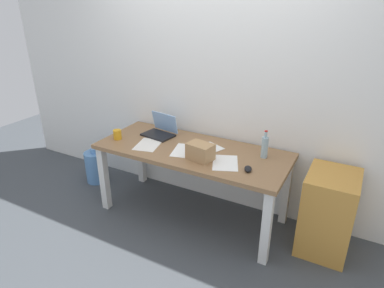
{
  "coord_description": "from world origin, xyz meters",
  "views": [
    {
      "loc": [
        1.33,
        -2.48,
        2.01
      ],
      "look_at": [
        0.0,
        0.0,
        0.77
      ],
      "focal_mm": 31.33,
      "sensor_mm": 36.0,
      "label": 1
    }
  ],
  "objects_px": {
    "desk": "(192,158)",
    "beer_bottle": "(265,147)",
    "filing_cabinet": "(328,213)",
    "water_cooler_jug": "(96,166)",
    "cardboard_box": "(200,152)",
    "coffee_mug": "(117,135)",
    "laptop_left": "(160,131)",
    "computer_mouse": "(248,169)"
  },
  "relations": [
    {
      "from": "desk",
      "to": "beer_bottle",
      "type": "height_order",
      "value": "beer_bottle"
    },
    {
      "from": "filing_cabinet",
      "to": "water_cooler_jug",
      "type": "bearing_deg",
      "value": -178.8
    },
    {
      "from": "cardboard_box",
      "to": "coffee_mug",
      "type": "xyz_separation_m",
      "value": [
        -0.92,
        0.01,
        -0.02
      ]
    },
    {
      "from": "desk",
      "to": "laptop_left",
      "type": "distance_m",
      "value": 0.49
    },
    {
      "from": "laptop_left",
      "to": "filing_cabinet",
      "type": "bearing_deg",
      "value": -1.45
    },
    {
      "from": "laptop_left",
      "to": "water_cooler_jug",
      "type": "xyz_separation_m",
      "value": [
        -0.86,
        -0.1,
        -0.58
      ]
    },
    {
      "from": "cardboard_box",
      "to": "filing_cabinet",
      "type": "distance_m",
      "value": 1.18
    },
    {
      "from": "cardboard_box",
      "to": "coffee_mug",
      "type": "height_order",
      "value": "cardboard_box"
    },
    {
      "from": "coffee_mug",
      "to": "laptop_left",
      "type": "bearing_deg",
      "value": 42.94
    },
    {
      "from": "desk",
      "to": "cardboard_box",
      "type": "relative_size",
      "value": 8.18
    },
    {
      "from": "coffee_mug",
      "to": "filing_cabinet",
      "type": "relative_size",
      "value": 0.13
    },
    {
      "from": "laptop_left",
      "to": "coffee_mug",
      "type": "xyz_separation_m",
      "value": [
        -0.31,
        -0.29,
        0.0
      ]
    },
    {
      "from": "computer_mouse",
      "to": "laptop_left",
      "type": "bearing_deg",
      "value": 141.43
    },
    {
      "from": "beer_bottle",
      "to": "coffee_mug",
      "type": "xyz_separation_m",
      "value": [
        -1.4,
        -0.28,
        -0.05
      ]
    },
    {
      "from": "cardboard_box",
      "to": "coffee_mug",
      "type": "bearing_deg",
      "value": 179.2
    },
    {
      "from": "coffee_mug",
      "to": "filing_cabinet",
      "type": "bearing_deg",
      "value": 7.14
    },
    {
      "from": "beer_bottle",
      "to": "cardboard_box",
      "type": "height_order",
      "value": "beer_bottle"
    },
    {
      "from": "laptop_left",
      "to": "water_cooler_jug",
      "type": "relative_size",
      "value": 0.82
    },
    {
      "from": "beer_bottle",
      "to": "filing_cabinet",
      "type": "relative_size",
      "value": 0.35
    },
    {
      "from": "coffee_mug",
      "to": "cardboard_box",
      "type": "bearing_deg",
      "value": -0.8
    },
    {
      "from": "coffee_mug",
      "to": "water_cooler_jug",
      "type": "bearing_deg",
      "value": 160.34
    },
    {
      "from": "water_cooler_jug",
      "to": "cardboard_box",
      "type": "bearing_deg",
      "value": -8.08
    },
    {
      "from": "laptop_left",
      "to": "desk",
      "type": "bearing_deg",
      "value": -18.83
    },
    {
      "from": "computer_mouse",
      "to": "cardboard_box",
      "type": "distance_m",
      "value": 0.44
    },
    {
      "from": "beer_bottle",
      "to": "computer_mouse",
      "type": "height_order",
      "value": "beer_bottle"
    },
    {
      "from": "desk",
      "to": "water_cooler_jug",
      "type": "bearing_deg",
      "value": 177.52
    },
    {
      "from": "water_cooler_jug",
      "to": "computer_mouse",
      "type": "bearing_deg",
      "value": -6.39
    },
    {
      "from": "desk",
      "to": "computer_mouse",
      "type": "bearing_deg",
      "value": -14.67
    },
    {
      "from": "computer_mouse",
      "to": "water_cooler_jug",
      "type": "bearing_deg",
      "value": 151.51
    },
    {
      "from": "cardboard_box",
      "to": "desk",
      "type": "bearing_deg",
      "value": 137.02
    },
    {
      "from": "cardboard_box",
      "to": "coffee_mug",
      "type": "relative_size",
      "value": 2.3
    },
    {
      "from": "laptop_left",
      "to": "cardboard_box",
      "type": "bearing_deg",
      "value": -26.53
    },
    {
      "from": "laptop_left",
      "to": "computer_mouse",
      "type": "bearing_deg",
      "value": -16.47
    },
    {
      "from": "beer_bottle",
      "to": "desk",
      "type": "bearing_deg",
      "value": -167.13
    },
    {
      "from": "cardboard_box",
      "to": "beer_bottle",
      "type": "bearing_deg",
      "value": 32.15
    },
    {
      "from": "computer_mouse",
      "to": "filing_cabinet",
      "type": "distance_m",
      "value": 0.78
    },
    {
      "from": "coffee_mug",
      "to": "water_cooler_jug",
      "type": "xyz_separation_m",
      "value": [
        -0.55,
        0.2,
        -0.58
      ]
    },
    {
      "from": "laptop_left",
      "to": "coffee_mug",
      "type": "relative_size",
      "value": 3.6
    },
    {
      "from": "cardboard_box",
      "to": "filing_cabinet",
      "type": "xyz_separation_m",
      "value": [
        1.07,
        0.26,
        -0.44
      ]
    },
    {
      "from": "computer_mouse",
      "to": "filing_cabinet",
      "type": "xyz_separation_m",
      "value": [
        0.63,
        0.27,
        -0.38
      ]
    },
    {
      "from": "desk",
      "to": "laptop_left",
      "type": "bearing_deg",
      "value": 161.17
    },
    {
      "from": "desk",
      "to": "beer_bottle",
      "type": "xyz_separation_m",
      "value": [
        0.64,
        0.15,
        0.19
      ]
    }
  ]
}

